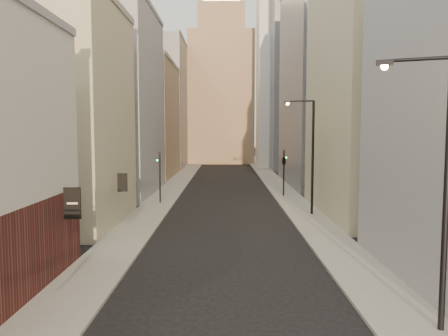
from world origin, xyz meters
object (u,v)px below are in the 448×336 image
streetlamp_near (439,178)px  traffic_light_right (284,160)px  clock_tower (221,83)px  white_tower (278,70)px  streetlamp_mid (310,150)px  traffic_light_left (160,167)px

streetlamp_near → traffic_light_right: (-1.05, 31.14, -1.49)m
clock_tower → traffic_light_right: 54.68m
white_tower → streetlamp_mid: 50.41m
streetlamp_near → traffic_light_left: (-13.47, 26.74, -1.83)m
traffic_light_left → traffic_light_right: 13.18m
white_tower → traffic_light_right: size_ratio=8.30×
streetlamp_near → traffic_light_right: streetlamp_near is taller
streetlamp_mid → traffic_light_right: bearing=105.6°
white_tower → streetlamp_mid: (-3.19, -48.55, -13.19)m
traffic_light_left → clock_tower: bearing=-99.2°
streetlamp_mid → traffic_light_right: streetlamp_mid is taller
traffic_light_left → traffic_light_right: bearing=-164.3°
traffic_light_right → traffic_light_left: bearing=13.9°
clock_tower → traffic_light_left: 58.82m
streetlamp_mid → traffic_light_right: 10.23m
traffic_light_right → streetlamp_mid: bearing=88.6°
clock_tower → white_tower: clock_tower is taller
white_tower → streetlamp_near: size_ratio=4.39×
streetlamp_near → streetlamp_mid: bearing=111.8°
streetlamp_near → clock_tower: bearing=116.5°
streetlamp_near → traffic_light_left: bearing=137.7°
traffic_light_right → streetlamp_near: bearing=86.3°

